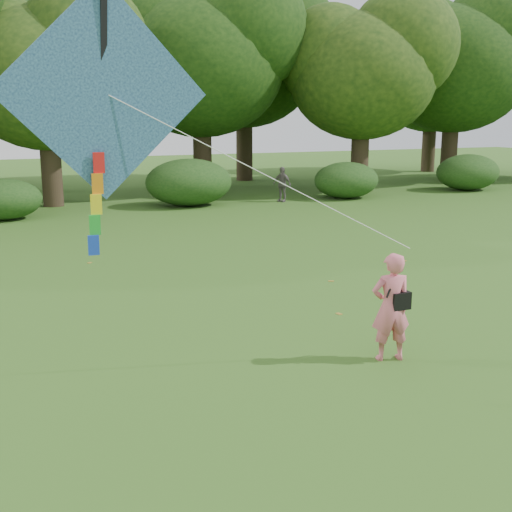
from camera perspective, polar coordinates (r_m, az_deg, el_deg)
name	(u,v)px	position (r m, az deg, el deg)	size (l,w,h in m)	color
ground	(389,388)	(8.92, 11.74, -11.43)	(100.00, 100.00, 0.00)	#265114
man_kite_flyer	(391,307)	(9.63, 11.90, -4.46)	(0.59, 0.39, 1.63)	#E36A7D
bystander_right	(282,184)	(26.97, 2.32, 6.39)	(0.86, 0.36, 1.46)	#665D5B
crossbody_bag	(399,300)	(9.65, 12.59, -3.81)	(0.43, 0.20, 0.68)	black
flying_kite	(104,96)	(8.29, -13.34, 13.65)	(5.48, 0.98, 3.49)	#2765A9
tree_line	(123,68)	(30.24, -11.70, 16.05)	(54.70, 15.30, 9.48)	#3A2D1E
shrub_band	(96,189)	(24.69, -14.05, 5.76)	(39.15, 3.22, 1.88)	#264919
fallen_leaves	(300,325)	(11.22, 3.94, -6.11)	(11.80, 13.69, 0.01)	olive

